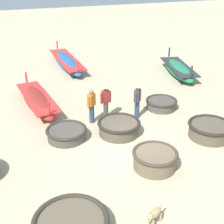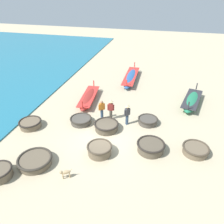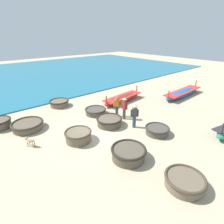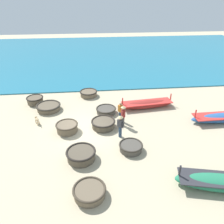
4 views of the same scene
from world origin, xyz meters
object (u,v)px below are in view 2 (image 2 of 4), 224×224
object	(u,v)px
coracle_tilted	(30,124)
fisherman_with_hat	(102,109)
coracle_upturned	(35,161)
fisherman_standing_left	(111,108)
coracle_front_right	(106,126)
long_boat_ochre_hull	(131,77)
coracle_far_right	(81,120)
long_boat_green_hull	(89,98)
coracle_weathered	(148,121)
coracle_far_left	(100,149)
coracle_nearest	(196,150)
dog	(65,173)
fisherman_standing_right	(127,113)
coracle_front_left	(151,147)
long_boat_blue_hull	(192,101)

from	to	relation	value
coracle_tilted	fisherman_with_hat	distance (m)	5.40
coracle_upturned	fisherman_standing_left	world-z (taller)	fisherman_standing_left
coracle_front_right	long_boat_ochre_hull	bearing A→B (deg)	89.44
coracle_upturned	coracle_tilted	world-z (taller)	coracle_tilted
coracle_front_right	fisherman_standing_left	bearing A→B (deg)	91.86
coracle_far_right	long_boat_green_hull	world-z (taller)	long_boat_green_hull
coracle_weathered	long_boat_ochre_hull	size ratio (longest dim) A/B	0.25
coracle_far_left	fisherman_with_hat	distance (m)	4.12
coracle_upturned	fisherman_with_hat	bearing A→B (deg)	67.58
long_boat_ochre_hull	coracle_nearest	bearing A→B (deg)	-60.73
coracle_weathered	fisherman_standing_left	world-z (taller)	fisherman_standing_left
coracle_front_right	dog	distance (m)	5.02
long_boat_ochre_hull	fisherman_standing_right	size ratio (longest dim) A/B	3.56
coracle_far_left	coracle_nearest	bearing A→B (deg)	14.74
long_boat_ochre_hull	dog	world-z (taller)	long_boat_ochre_hull
coracle_weathered	long_boat_ochre_hull	bearing A→B (deg)	108.73
coracle_nearest	coracle_front_left	xyz separation A→B (m)	(-2.74, -0.46, 0.06)
coracle_far_left	long_boat_blue_hull	xyz separation A→B (m)	(5.92, 8.10, 0.01)
coracle_front_left	long_boat_ochre_hull	bearing A→B (deg)	106.21
coracle_upturned	fisherman_standing_right	bearing A→B (deg)	51.09
coracle_front_right	fisherman_standing_left	xyz separation A→B (m)	(-0.05, 1.46, 0.65)
long_boat_green_hull	fisherman_standing_right	distance (m)	4.97
coracle_nearest	fisherman_standing_right	distance (m)	5.27
fisherman_with_hat	dog	bearing A→B (deg)	-92.06
dog	coracle_front_right	bearing A→B (deg)	78.92
coracle_nearest	fisherman_standing_right	world-z (taller)	fisherman_standing_right
coracle_upturned	long_boat_green_hull	distance (m)	8.32
long_boat_ochre_hull	dog	distance (m)	14.56
coracle_far_right	fisherman_standing_left	size ratio (longest dim) A/B	0.99
long_boat_green_hull	fisherman_with_hat	xyz separation A→B (m)	(1.98, -2.55, 0.52)
coracle_tilted	fisherman_with_hat	bearing A→B (deg)	26.56
coracle_upturned	long_boat_blue_hull	xyz separation A→B (m)	(9.32, 9.91, 0.08)
coracle_tilted	coracle_far_left	bearing A→B (deg)	-15.00
coracle_far_right	fisherman_standing_right	distance (m)	3.56
coracle_weathered	long_boat_green_hull	distance (m)	6.03
long_boat_ochre_hull	fisherman_standing_left	xyz separation A→B (m)	(-0.14, -8.13, 0.62)
coracle_weathered	coracle_far_left	xyz separation A→B (m)	(-2.54, -4.14, 0.09)
coracle_nearest	long_boat_blue_hull	xyz separation A→B (m)	(0.13, 6.58, 0.08)
coracle_front_left	fisherman_standing_right	world-z (taller)	fisherman_standing_right
coracle_weathered	long_boat_ochre_hull	xyz separation A→B (m)	(-2.73, 8.04, 0.08)
coracle_tilted	long_boat_ochre_hull	distance (m)	12.03
coracle_front_left	long_boat_blue_hull	world-z (taller)	long_boat_blue_hull
coracle_front_right	coracle_tilted	bearing A→B (deg)	-169.38
coracle_far_left	coracle_front_left	size ratio (longest dim) A/B	0.89
fisherman_standing_left	coracle_front_left	bearing A→B (deg)	-41.60
coracle_nearest	fisherman_with_hat	world-z (taller)	fisherman_with_hat
dog	long_boat_blue_hull	bearing A→B (deg)	55.50
coracle_front_left	fisherman_standing_left	bearing A→B (deg)	138.40
coracle_far_right	long_boat_ochre_hull	size ratio (longest dim) A/B	0.28
coracle_far_right	coracle_front_left	bearing A→B (deg)	-19.31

